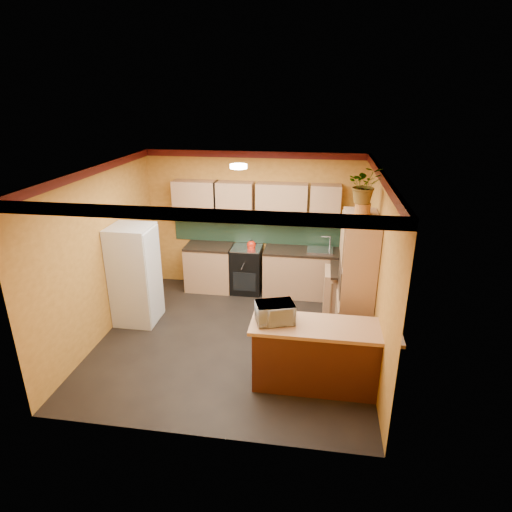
{
  "coord_description": "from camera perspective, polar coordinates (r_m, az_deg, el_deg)",
  "views": [
    {
      "loc": [
        1.25,
        -5.82,
        3.72
      ],
      "look_at": [
        0.29,
        0.45,
        1.28
      ],
      "focal_mm": 30.0,
      "sensor_mm": 36.0,
      "label": 1
    }
  ],
  "objects": [
    {
      "name": "base_cabinets_right",
      "position": [
        7.57,
        12.03,
        -5.1
      ],
      "size": [
        0.6,
        0.8,
        0.88
      ],
      "primitive_type": "cube",
      "color": "tan",
      "rests_on": "ground"
    },
    {
      "name": "pantry",
      "position": [
        6.56,
        13.2,
        -3.54
      ],
      "size": [
        0.48,
        0.9,
        2.1
      ],
      "primitive_type": "cube",
      "color": "tan",
      "rests_on": "ground"
    },
    {
      "name": "fern",
      "position": [
        6.16,
        14.31,
        9.2
      ],
      "size": [
        0.51,
        0.46,
        0.52
      ],
      "primitive_type": "imported",
      "rotation": [
        0.0,
        0.0,
        0.12
      ],
      "color": "tan",
      "rests_on": "fern_pot"
    },
    {
      "name": "base_cabinets_back",
      "position": [
        8.32,
        3.02,
        -2.15
      ],
      "size": [
        3.65,
        0.6,
        0.88
      ],
      "primitive_type": "cube",
      "color": "tan",
      "rests_on": "ground"
    },
    {
      "name": "bar_top",
      "position": [
        5.61,
        9.12,
        -9.36
      ],
      "size": [
        1.9,
        0.65,
        0.05
      ],
      "primitive_type": "cube",
      "color": "#B37A57",
      "rests_on": "breakfast_bar"
    },
    {
      "name": "breakfast_bar",
      "position": [
        5.85,
        8.85,
        -13.29
      ],
      "size": [
        1.8,
        0.55,
        0.88
      ],
      "primitive_type": "cube",
      "color": "#4F1F12",
      "rests_on": "ground"
    },
    {
      "name": "fridge",
      "position": [
        7.44,
        -15.85,
        -2.44
      ],
      "size": [
        0.68,
        0.66,
        1.7
      ],
      "primitive_type": "cube",
      "color": "silver",
      "rests_on": "ground"
    },
    {
      "name": "sink",
      "position": [
        8.11,
        8.54,
        0.76
      ],
      "size": [
        0.48,
        0.4,
        0.03
      ],
      "primitive_type": "cube",
      "color": "silver",
      "rests_on": "countertop_back"
    },
    {
      "name": "microwave",
      "position": [
        5.55,
        2.52,
        -7.55
      ],
      "size": [
        0.56,
        0.46,
        0.27
      ],
      "primitive_type": "imported",
      "rotation": [
        0.0,
        0.0,
        0.33
      ],
      "color": "silver",
      "rests_on": "bar_top"
    },
    {
      "name": "kettle",
      "position": [
        8.14,
        -0.63,
        1.55
      ],
      "size": [
        0.21,
        0.21,
        0.18
      ],
      "primitive_type": null,
      "rotation": [
        0.0,
        0.0,
        0.26
      ],
      "color": "red",
      "rests_on": "stove"
    },
    {
      "name": "fern_pot",
      "position": [
        6.23,
        14.03,
        6.15
      ],
      "size": [
        0.22,
        0.22,
        0.16
      ],
      "primitive_type": "cylinder",
      "color": "#965724",
      "rests_on": "pantry"
    },
    {
      "name": "room_shell",
      "position": [
        6.43,
        -2.63,
        6.36
      ],
      "size": [
        4.24,
        4.24,
        2.72
      ],
      "color": "black",
      "rests_on": "ground"
    },
    {
      "name": "countertop_right",
      "position": [
        7.38,
        12.3,
        -1.89
      ],
      "size": [
        0.62,
        0.8,
        0.04
      ],
      "primitive_type": "cube",
      "color": "black",
      "rests_on": "base_cabinets_right"
    },
    {
      "name": "stove",
      "position": [
        8.4,
        -1.23,
        -1.8
      ],
      "size": [
        0.58,
        0.58,
        0.91
      ],
      "primitive_type": "cube",
      "color": "black",
      "rests_on": "ground"
    },
    {
      "name": "countertop_back",
      "position": [
        8.15,
        3.08,
        0.82
      ],
      "size": [
        3.65,
        0.62,
        0.04
      ],
      "primitive_type": "cube",
      "color": "black",
      "rests_on": "base_cabinets_back"
    }
  ]
}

